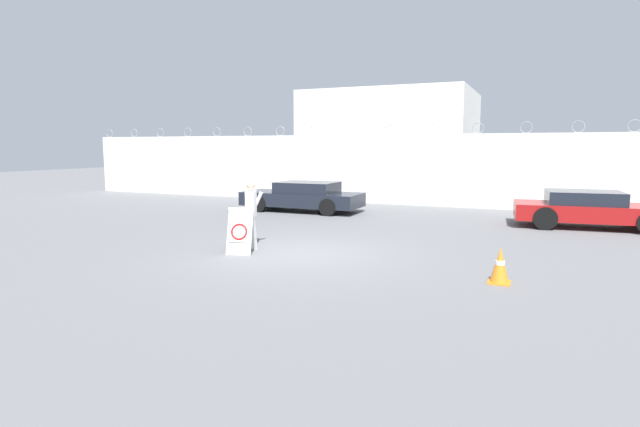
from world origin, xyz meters
TOP-DOWN VIEW (x-y plane):
  - ground_plane at (0.00, 0.00)m, footprint 90.00×90.00m
  - perimeter_wall at (0.00, 11.15)m, footprint 36.00×0.30m
  - building_block at (-2.28, 16.22)m, footprint 8.46×7.03m
  - barricade_sign at (-1.36, -0.48)m, footprint 0.78×0.87m
  - security_guard at (-1.46, 0.16)m, footprint 0.36×0.68m
  - traffic_cone_near at (4.59, -0.86)m, footprint 0.40×0.40m
  - parked_car_front_coupe at (-3.38, 7.22)m, footprint 4.77×1.94m
  - parked_car_far_side at (6.70, 7.15)m, footprint 4.66×2.21m

SIDE VIEW (x-z plane):
  - ground_plane at x=0.00m, z-range 0.00..0.00m
  - traffic_cone_near at x=4.59m, z-range 0.00..0.68m
  - barricade_sign at x=-1.36m, z-range 0.00..1.10m
  - parked_car_front_coupe at x=-3.38m, z-range 0.01..1.19m
  - parked_car_far_side at x=6.70m, z-range 0.02..1.19m
  - security_guard at x=-1.46m, z-range 0.09..1.81m
  - perimeter_wall at x=0.00m, z-range -0.22..3.34m
  - building_block at x=-2.28m, z-range 0.00..5.45m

